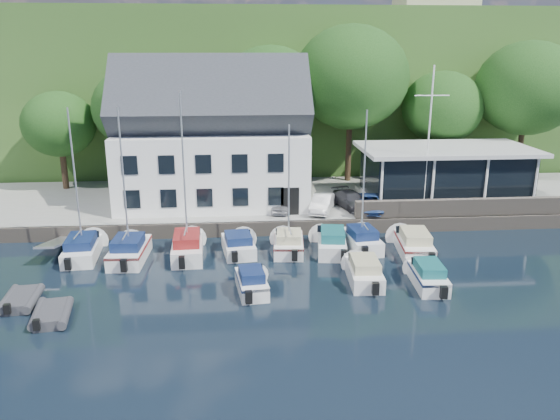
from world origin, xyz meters
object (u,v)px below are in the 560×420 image
at_px(car_white, 322,203).
at_px(flagpole, 429,140).
at_px(boat_r1_7, 414,241).
at_px(club_pavilion, 444,173).
at_px(car_blue, 370,202).
at_px(harbor_building, 213,146).
at_px(boat_r1_2, 184,181).
at_px(car_silver, 281,204).
at_px(boat_r1_5, 332,240).
at_px(boat_r1_3, 238,243).
at_px(dinghy_0, 21,298).
at_px(boat_r2_3, 364,269).
at_px(boat_r1_0, 76,190).
at_px(boat_r2_4, 427,273).
at_px(boat_r1_1, 124,185).
at_px(boat_r2_2, 252,280).
at_px(boat_r1_4, 289,187).
at_px(dinghy_1, 52,312).
at_px(boat_r1_6, 364,180).

xyz_separation_m(car_white, flagpole, (7.55, -0.03, 4.54)).
relative_size(car_white, boat_r1_7, 0.57).
xyz_separation_m(club_pavilion, car_blue, (-6.58, -2.97, -1.42)).
relative_size(harbor_building, boat_r1_2, 1.51).
distance_m(harbor_building, car_silver, 6.95).
distance_m(car_white, boat_r1_5, 5.47).
distance_m(club_pavilion, boat_r1_5, 13.41).
distance_m(boat_r1_3, boat_r1_5, 5.94).
distance_m(car_silver, dinghy_0, 18.58).
distance_m(car_blue, boat_r1_7, 6.21).
bearing_deg(boat_r1_5, boat_r2_3, -70.05).
bearing_deg(boat_r1_2, club_pavilion, 20.71).
distance_m(boat_r1_0, boat_r1_3, 10.29).
distance_m(club_pavilion, dinghy_0, 31.01).
relative_size(boat_r2_3, boat_r2_4, 1.05).
distance_m(boat_r1_5, boat_r1_7, 5.15).
xyz_separation_m(harbor_building, boat_r1_3, (1.79, -8.69, -4.68)).
relative_size(flagpole, boat_r1_7, 1.55).
bearing_deg(car_silver, boat_r1_5, -54.77).
bearing_deg(harbor_building, boat_r1_7, -36.36).
bearing_deg(boat_r1_0, boat_r1_1, -19.20).
relative_size(car_silver, boat_r2_2, 0.71).
relative_size(flagpole, boat_r1_0, 1.20).
bearing_deg(car_silver, boat_r1_4, -80.51).
relative_size(club_pavilion, car_white, 3.45).
bearing_deg(boat_r2_3, car_silver, 113.08).
relative_size(car_silver, boat_r2_4, 0.58).
relative_size(boat_r1_5, dinghy_0, 2.05).
distance_m(flagpole, boat_r1_5, 10.86).
height_order(club_pavilion, boat_r1_5, club_pavilion).
relative_size(car_silver, car_white, 0.83).
relative_size(club_pavilion, boat_r1_2, 1.38).
height_order(boat_r2_3, dinghy_1, boat_r2_3).
height_order(car_white, boat_r1_2, boat_r1_2).
relative_size(club_pavilion, boat_r1_1, 1.40).
height_order(boat_r1_0, boat_r2_4, boat_r1_0).
height_order(boat_r1_5, boat_r1_7, boat_r1_5).
distance_m(car_blue, boat_r1_2, 14.26).
xyz_separation_m(harbor_building, boat_r1_6, (9.69, -8.53, -0.81)).
bearing_deg(boat_r1_7, car_blue, 109.77).
xyz_separation_m(club_pavilion, boat_r1_0, (-25.84, -8.08, 1.25)).
relative_size(club_pavilion, boat_r1_3, 2.64).
height_order(car_silver, flagpole, flagpole).
height_order(boat_r1_6, dinghy_0, boat_r1_6).
height_order(boat_r1_4, boat_r2_3, boat_r1_4).
distance_m(club_pavilion, boat_r2_3, 16.16).
xyz_separation_m(car_white, boat_r1_2, (-9.28, -5.52, 3.15)).
relative_size(boat_r2_2, dinghy_1, 1.50).
xyz_separation_m(car_silver, car_blue, (6.49, -0.38, 0.09)).
bearing_deg(harbor_building, club_pavilion, -1.59).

